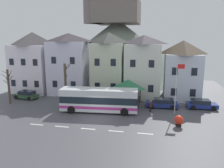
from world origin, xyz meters
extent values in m
cube|color=#4D4C52|center=(0.00, 0.00, -0.03)|extent=(40.00, 60.00, 0.06)
cube|color=silver|center=(-6.00, -2.99, 0.00)|extent=(1.60, 0.20, 0.01)
cube|color=silver|center=(-3.00, -2.99, 0.00)|extent=(1.60, 0.20, 0.01)
cube|color=silver|center=(0.00, -2.99, 0.00)|extent=(1.60, 0.20, 0.01)
cube|color=silver|center=(3.00, -2.99, 0.00)|extent=(1.60, 0.20, 0.01)
cube|color=silver|center=(6.00, -2.99, 0.00)|extent=(1.60, 0.20, 0.01)
cube|color=white|center=(-15.10, 12.27, 4.20)|extent=(6.59, 6.55, 8.40)
pyramid|color=#494447|center=(-15.10, 12.27, 9.54)|extent=(6.59, 6.55, 2.28)
cube|color=black|center=(-17.30, 8.97, 2.01)|extent=(0.80, 0.06, 1.10)
cube|color=black|center=(-15.10, 8.97, 2.01)|extent=(0.80, 0.06, 1.10)
cube|color=black|center=(-12.90, 8.97, 2.01)|extent=(0.80, 0.06, 1.10)
cube|color=black|center=(-17.30, 8.97, 5.66)|extent=(0.80, 0.06, 1.10)
cube|color=black|center=(-15.10, 8.97, 5.66)|extent=(0.80, 0.06, 1.10)
cube|color=black|center=(-12.90, 8.97, 5.66)|extent=(0.80, 0.06, 1.10)
cube|color=silver|center=(-7.95, 11.55, 4.51)|extent=(6.41, 5.10, 9.01)
pyramid|color=#40373E|center=(-7.95, 11.55, 9.72)|extent=(6.41, 5.10, 1.41)
cube|color=black|center=(-9.56, 8.97, 2.16)|extent=(0.80, 0.06, 1.10)
cube|color=black|center=(-6.35, 8.97, 2.16)|extent=(0.80, 0.06, 1.10)
cube|color=black|center=(-9.56, 8.97, 6.07)|extent=(0.80, 0.06, 1.10)
cube|color=black|center=(-6.35, 8.97, 6.07)|extent=(0.80, 0.06, 1.10)
cube|color=beige|center=(-1.00, 11.67, 4.37)|extent=(5.13, 5.34, 8.75)
pyramid|color=#3F413B|center=(-1.00, 11.67, 9.64)|extent=(5.13, 5.34, 1.78)
cube|color=black|center=(-2.28, 8.97, 2.09)|extent=(0.80, 0.06, 1.10)
cube|color=black|center=(0.29, 8.97, 2.09)|extent=(0.80, 0.06, 1.10)
cube|color=black|center=(-2.28, 8.97, 5.90)|extent=(0.80, 0.06, 1.10)
cube|color=black|center=(0.29, 8.97, 5.90)|extent=(0.80, 0.06, 1.10)
cube|color=silver|center=(4.69, 12.14, 4.32)|extent=(5.57, 6.28, 8.64)
pyramid|color=#413942|center=(4.69, 12.14, 9.36)|extent=(5.57, 6.28, 1.44)
cube|color=black|center=(3.30, 8.97, 2.07)|extent=(0.80, 0.06, 1.10)
cube|color=black|center=(6.08, 8.97, 2.07)|extent=(0.80, 0.06, 1.10)
cube|color=black|center=(3.30, 8.97, 5.82)|extent=(0.80, 0.06, 1.10)
cube|color=black|center=(6.08, 8.97, 5.82)|extent=(0.80, 0.06, 1.10)
cube|color=silver|center=(10.80, 12.44, 3.56)|extent=(5.40, 6.88, 7.12)
pyramid|color=brown|center=(10.80, 12.44, 8.18)|extent=(5.40, 6.88, 2.12)
cube|color=black|center=(9.45, 8.97, 1.70)|extent=(0.80, 0.06, 1.10)
cube|color=black|center=(12.16, 8.97, 1.70)|extent=(0.80, 0.06, 1.10)
cube|color=black|center=(9.45, 8.97, 4.80)|extent=(0.80, 0.06, 1.10)
cube|color=black|center=(12.16, 8.97, 4.80)|extent=(0.80, 0.06, 1.10)
cone|color=slate|center=(-3.47, 32.94, 7.25)|extent=(39.50, 39.50, 14.50)
cube|color=#6C615C|center=(-3.47, 32.94, 16.28)|extent=(11.01, 11.01, 5.88)
cylinder|color=#6B5E5F|center=(-8.97, 30.18, 18.05)|extent=(4.88, 4.88, 9.41)
cube|color=silver|center=(-0.35, 2.85, 0.78)|extent=(10.16, 3.32, 1.07)
cube|color=#BF338C|center=(-0.35, 2.85, 0.84)|extent=(10.18, 3.34, 0.36)
cube|color=#19232D|center=(-0.35, 2.85, 1.77)|extent=(10.05, 3.27, 0.90)
cube|color=silver|center=(-0.35, 2.85, 2.64)|extent=(10.16, 3.32, 0.84)
cube|color=#19232D|center=(4.65, 3.26, 1.77)|extent=(0.23, 2.12, 0.86)
cylinder|color=black|center=(2.94, 4.33, 0.50)|extent=(1.02, 0.36, 1.00)
cylinder|color=black|center=(3.13, 1.92, 0.50)|extent=(1.02, 0.36, 1.00)
cylinder|color=black|center=(-3.83, 3.78, 0.50)|extent=(1.02, 0.36, 1.00)
cylinder|color=black|center=(-3.64, 1.37, 0.50)|extent=(1.02, 0.36, 1.00)
cylinder|color=#473D33|center=(1.28, 8.25, 1.20)|extent=(0.14, 0.14, 2.40)
cylinder|color=#473D33|center=(4.58, 8.25, 1.20)|extent=(0.14, 0.14, 2.40)
cylinder|color=#473D33|center=(1.28, 4.95, 1.20)|extent=(0.14, 0.14, 2.40)
cylinder|color=#473D33|center=(4.58, 4.95, 1.20)|extent=(0.14, 0.14, 2.40)
pyramid|color=#276C45|center=(2.93, 6.60, 3.09)|extent=(3.60, 3.60, 1.38)
cube|color=navy|center=(13.12, 6.96, 0.47)|extent=(4.03, 1.96, 0.57)
cube|color=#1E232D|center=(12.92, 6.95, 1.01)|extent=(2.44, 1.67, 0.50)
cylinder|color=black|center=(14.37, 7.87, 0.32)|extent=(0.65, 0.23, 0.64)
cylinder|color=black|center=(14.46, 6.19, 0.32)|extent=(0.65, 0.23, 0.64)
cylinder|color=black|center=(11.77, 7.74, 0.32)|extent=(0.65, 0.23, 0.64)
cylinder|color=black|center=(11.86, 6.06, 0.32)|extent=(0.65, 0.23, 0.64)
cube|color=#325233|center=(-13.62, 6.84, 0.46)|extent=(4.05, 2.22, 0.56)
cube|color=#1E232D|center=(-13.42, 6.82, 1.02)|extent=(2.49, 1.81, 0.55)
cylinder|color=black|center=(-14.98, 6.20, 0.32)|extent=(0.66, 0.28, 0.64)
cylinder|color=black|center=(-14.76, 7.83, 0.32)|extent=(0.66, 0.28, 0.64)
cylinder|color=black|center=(-12.47, 5.86, 0.32)|extent=(0.66, 0.28, 0.64)
cylinder|color=black|center=(-12.25, 7.49, 0.32)|extent=(0.66, 0.28, 0.64)
cube|color=navy|center=(7.71, 6.35, 0.48)|extent=(4.42, 1.77, 0.60)
cube|color=#1E232D|center=(7.93, 6.35, 1.02)|extent=(2.65, 1.55, 0.49)
cylinder|color=black|center=(6.27, 5.51, 0.32)|extent=(0.64, 0.21, 0.64)
cylinder|color=black|center=(6.25, 7.16, 0.32)|extent=(0.64, 0.21, 0.64)
cylinder|color=black|center=(9.17, 5.53, 0.32)|extent=(0.64, 0.21, 0.64)
cylinder|color=black|center=(9.16, 7.19, 0.32)|extent=(0.64, 0.21, 0.64)
cylinder|color=black|center=(6.30, 4.33, 0.35)|extent=(0.15, 0.15, 0.70)
cylinder|color=black|center=(6.22, 4.14, 0.35)|extent=(0.15, 0.15, 0.70)
cylinder|color=#512323|center=(6.26, 4.23, 0.97)|extent=(0.33, 0.33, 0.64)
sphere|color=tan|center=(6.26, 4.23, 1.40)|extent=(0.23, 0.23, 0.23)
cylinder|color=#38332D|center=(3.21, 4.46, 0.39)|extent=(0.17, 0.17, 0.77)
cylinder|color=#38332D|center=(3.25, 4.66, 0.39)|extent=(0.17, 0.17, 0.77)
cylinder|color=#232B38|center=(3.23, 4.56, 1.07)|extent=(0.33, 0.33, 0.70)
sphere|color=#9E7A60|center=(3.23, 4.56, 1.54)|extent=(0.24, 0.24, 0.24)
cube|color=#473828|center=(3.71, 8.67, 0.45)|extent=(1.68, 0.45, 0.08)
cube|color=#473828|center=(3.71, 8.90, 0.67)|extent=(1.68, 0.06, 0.40)
cube|color=#2D2D33|center=(2.95, 8.67, 0.23)|extent=(0.08, 0.36, 0.45)
cube|color=#2D2D33|center=(4.47, 8.67, 0.23)|extent=(0.08, 0.36, 0.45)
cylinder|color=silver|center=(9.31, 4.03, 3.21)|extent=(0.10, 0.10, 6.43)
cube|color=red|center=(9.76, 4.03, 6.08)|extent=(0.90, 0.03, 0.56)
cylinder|color=black|center=(9.43, -0.37, 0.12)|extent=(0.61, 0.61, 0.25)
sphere|color=red|center=(9.43, -0.37, 0.76)|extent=(1.01, 1.01, 1.01)
cylinder|color=brown|center=(-6.14, 5.52, 2.97)|extent=(0.35, 0.35, 5.94)
cylinder|color=brown|center=(-6.40, 5.95, 5.56)|extent=(0.61, 0.96, 0.98)
cylinder|color=brown|center=(-5.89, 5.33, 3.95)|extent=(0.62, 0.51, 0.94)
cylinder|color=brown|center=(-5.71, 5.43, 5.33)|extent=(0.93, 0.26, 0.76)
cylinder|color=brown|center=(-5.71, 5.88, 5.68)|extent=(0.96, 0.83, 0.96)
cylinder|color=brown|center=(-5.78, 5.03, 5.02)|extent=(0.83, 1.09, 1.07)
cylinder|color=brown|center=(-14.30, 3.81, 2.55)|extent=(0.31, 0.31, 5.11)
cylinder|color=brown|center=(-14.45, 3.43, 4.74)|extent=(0.37, 0.82, 0.55)
cylinder|color=brown|center=(-13.91, 3.75, 4.33)|extent=(0.85, 0.19, 1.33)
cylinder|color=brown|center=(-14.48, 3.53, 3.29)|extent=(0.46, 0.64, 0.70)
cylinder|color=brown|center=(-14.06, 4.02, 3.73)|extent=(0.58, 0.53, 0.78)
cylinder|color=brown|center=(-14.57, 3.92, 3.49)|extent=(0.63, 0.30, 0.94)
cylinder|color=brown|center=(-13.95, 3.61, 4.22)|extent=(0.77, 0.47, 0.67)
cylinder|color=brown|center=(-14.83, 3.81, 4.10)|extent=(1.10, 0.07, 0.67)
camera|label=1|loc=(6.89, -23.81, 9.19)|focal=35.07mm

